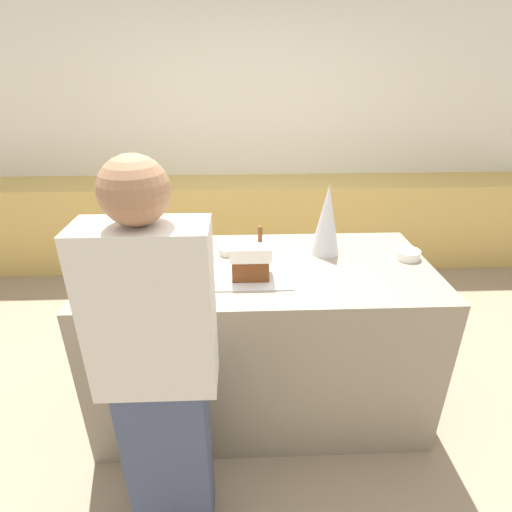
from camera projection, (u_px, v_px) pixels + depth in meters
name	position (u px, v px, depth m)	size (l,w,h in m)	color
ground_plane	(261.00, 397.00, 2.60)	(12.00, 12.00, 0.00)	gray
wall_back	(250.00, 134.00, 4.16)	(8.00, 0.05, 2.60)	white
back_cabinet_block	(252.00, 222.00, 4.24)	(6.00, 0.60, 0.88)	tan
kitchen_island	(262.00, 337.00, 2.39)	(1.86, 0.89, 0.96)	gray
baking_tray	(250.00, 276.00, 2.06)	(0.42, 0.30, 0.01)	silver
gingerbread_house	(250.00, 259.00, 2.02)	(0.21, 0.17, 0.26)	brown
decorative_tree	(327.00, 220.00, 2.24)	(0.17, 0.17, 0.41)	silver
candy_bowl_beside_tree	(138.00, 258.00, 2.22)	(0.13, 0.13, 0.04)	white
candy_bowl_center_rear	(228.00, 251.00, 2.31)	(0.10, 0.10, 0.04)	silver
candy_bowl_behind_tray	(174.00, 265.00, 2.14)	(0.13, 0.13, 0.05)	white
candy_bowl_near_tray_right	(408.00, 254.00, 2.25)	(0.14, 0.14, 0.05)	white
candy_bowl_near_tray_left	(126.00, 237.00, 2.47)	(0.11, 0.11, 0.05)	white
person	(159.00, 370.00, 1.54)	(0.45, 0.56, 1.71)	#424C6B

